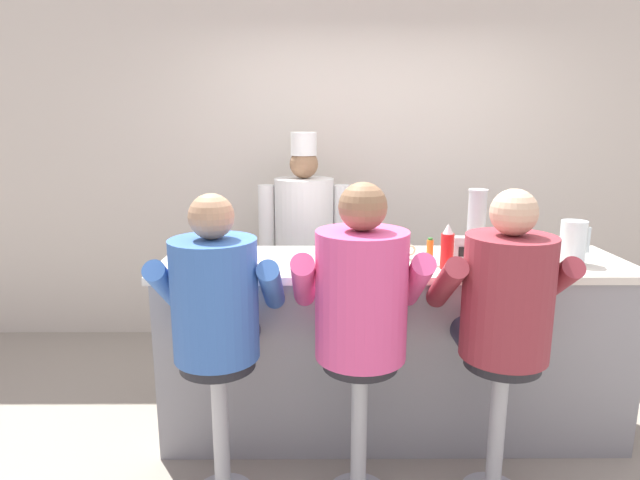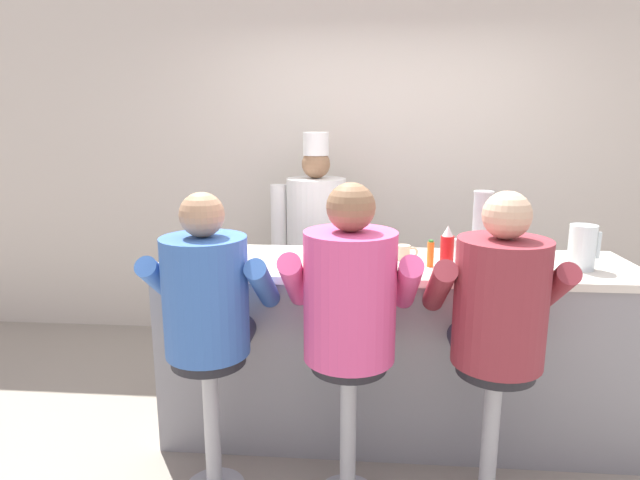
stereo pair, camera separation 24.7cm
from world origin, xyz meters
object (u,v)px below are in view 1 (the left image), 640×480
at_px(napkin_dispenser_chrome, 464,250).
at_px(diner_seated_pink, 360,303).
at_px(ketchup_bottle_red, 447,248).
at_px(cup_stack_steel, 476,223).
at_px(coffee_mug_white, 351,262).
at_px(diner_seated_blue, 217,309).
at_px(coffee_mug_tan, 402,251).
at_px(breakfast_plate, 197,263).
at_px(hot_sauce_bottle_orange, 430,252).
at_px(cook_in_whites_near, 304,239).
at_px(mustard_bottle_yellow, 520,249).
at_px(cereal_bowl, 376,263).
at_px(diner_seated_maroon, 504,306).
at_px(water_pitcher_clear, 573,242).

relative_size(napkin_dispenser_chrome, diner_seated_pink, 0.10).
height_order(ketchup_bottle_red, cup_stack_steel, cup_stack_steel).
height_order(coffee_mug_white, diner_seated_blue, diner_seated_blue).
bearing_deg(coffee_mug_tan, coffee_mug_white, -141.74).
bearing_deg(breakfast_plate, napkin_dispenser_chrome, 1.28).
distance_m(hot_sauce_bottle_orange, cook_in_whites_near, 1.23).
bearing_deg(diner_seated_blue, mustard_bottle_yellow, 16.07).
distance_m(diner_seated_pink, cook_in_whites_near, 1.53).
bearing_deg(napkin_dispenser_chrome, mustard_bottle_yellow, -14.34).
relative_size(hot_sauce_bottle_orange, cook_in_whites_near, 0.08).
xyz_separation_m(cereal_bowl, diner_seated_maroon, (0.53, -0.43, -0.09)).
bearing_deg(cup_stack_steel, diner_seated_pink, -136.83).
xyz_separation_m(ketchup_bottle_red, diner_seated_pink, (-0.47, -0.40, -0.16)).
bearing_deg(diner_seated_pink, cup_stack_steel, 43.17).
bearing_deg(cook_in_whites_near, diner_seated_pink, -79.23).
distance_m(coffee_mug_tan, diner_seated_maroon, 0.72).
relative_size(cereal_bowl, diner_seated_blue, 0.09).
distance_m(water_pitcher_clear, diner_seated_maroon, 0.75).
distance_m(mustard_bottle_yellow, cook_in_whites_near, 1.58).
relative_size(hot_sauce_bottle_orange, diner_seated_blue, 0.10).
xyz_separation_m(coffee_mug_white, cup_stack_steel, (0.71, 0.28, 0.15)).
bearing_deg(coffee_mug_white, hot_sauce_bottle_orange, 14.96).
bearing_deg(hot_sauce_bottle_orange, coffee_mug_tan, 135.91).
distance_m(mustard_bottle_yellow, cereal_bowl, 0.75).
relative_size(mustard_bottle_yellow, breakfast_plate, 0.86).
distance_m(napkin_dispenser_chrome, diner_seated_blue, 1.33).
bearing_deg(hot_sauce_bottle_orange, cook_in_whites_near, 124.30).
relative_size(ketchup_bottle_red, hot_sauce_bottle_orange, 1.67).
height_order(cereal_bowl, diner_seated_maroon, diner_seated_maroon).
height_order(water_pitcher_clear, cereal_bowl, water_pitcher_clear).
bearing_deg(coffee_mug_tan, diner_seated_blue, -146.29).
bearing_deg(napkin_dispenser_chrome, water_pitcher_clear, 0.49).
distance_m(coffee_mug_tan, diner_seated_blue, 1.11).
bearing_deg(diner_seated_pink, hot_sauce_bottle_orange, 50.28).
bearing_deg(ketchup_bottle_red, diner_seated_pink, -140.03).
relative_size(water_pitcher_clear, diner_seated_maroon, 0.16).
height_order(diner_seated_maroon, cook_in_whites_near, cook_in_whites_near).
distance_m(breakfast_plate, cereal_bowl, 0.94).
height_order(breakfast_plate, cereal_bowl, same).
bearing_deg(coffee_mug_white, diner_seated_maroon, -29.47).
bearing_deg(napkin_dispenser_chrome, ketchup_bottle_red, -138.36).
relative_size(cereal_bowl, diner_seated_pink, 0.09).
bearing_deg(diner_seated_blue, cook_in_whites_near, 76.69).
relative_size(ketchup_bottle_red, napkin_dispenser_chrome, 1.63).
bearing_deg(napkin_dispenser_chrome, diner_seated_blue, -157.81).
bearing_deg(cook_in_whites_near, ketchup_bottle_red, -55.43).
bearing_deg(napkin_dispenser_chrome, cook_in_whites_near, 131.09).
bearing_deg(hot_sauce_bottle_orange, water_pitcher_clear, 1.18).
xyz_separation_m(coffee_mug_tan, cook_in_whites_near, (-0.56, 0.89, -0.12)).
xyz_separation_m(napkin_dispenser_chrome, diner_seated_pink, (-0.59, -0.50, -0.12)).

